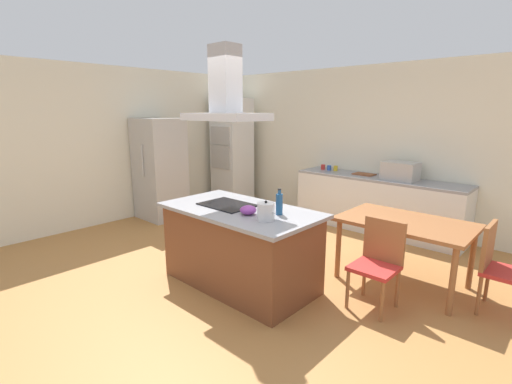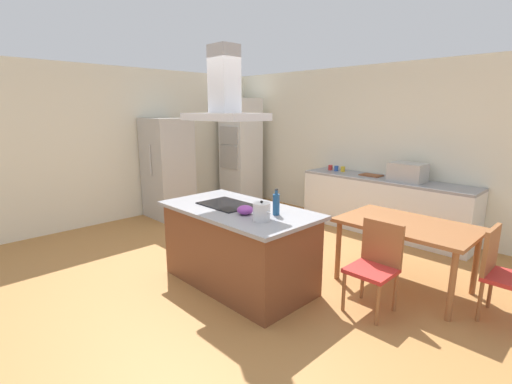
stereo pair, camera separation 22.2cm
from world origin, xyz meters
TOP-DOWN VIEW (x-y plane):
  - ground at (0.00, 1.50)m, footprint 16.00×16.00m
  - wall_back at (0.00, 3.25)m, footprint 7.20×0.10m
  - wall_left at (-3.45, 1.00)m, footprint 0.10×8.80m
  - kitchen_island at (0.00, 0.00)m, footprint 1.79×0.98m
  - cooktop at (-0.20, 0.00)m, footprint 0.60×0.44m
  - tea_kettle at (0.50, -0.14)m, footprint 0.22×0.17m
  - olive_oil_bottle at (0.47, 0.11)m, footprint 0.07×0.07m
  - mixing_bowl at (0.23, -0.11)m, footprint 0.17×0.17m
  - back_counter at (0.29, 2.88)m, footprint 2.73×0.62m
  - countertop_microwave at (0.63, 2.88)m, footprint 0.50×0.38m
  - coffee_mug_red at (-0.80, 2.94)m, footprint 0.08×0.08m
  - coffee_mug_blue at (-0.67, 2.93)m, footprint 0.08×0.08m
  - coffee_mug_yellow at (-0.55, 2.96)m, footprint 0.08×0.08m
  - cutting_board at (0.01, 2.93)m, footprint 0.34×0.24m
  - wall_oven_stack at (-2.90, 2.65)m, footprint 0.70×0.66m
  - refrigerator at (-2.98, 0.91)m, footprint 0.80×0.73m
  - dining_table at (1.35, 1.28)m, footprint 1.40×0.90m
  - chair_at_right_end at (2.27, 1.28)m, footprint 0.42×0.42m
  - chair_facing_island at (1.35, 0.62)m, footprint 0.42×0.42m
  - range_hood at (-0.20, 0.00)m, footprint 0.90×0.55m

SIDE VIEW (x-z plane):
  - ground at x=0.00m, z-range 0.00..0.00m
  - back_counter at x=0.29m, z-range 0.00..0.90m
  - kitchen_island at x=0.00m, z-range 0.00..0.90m
  - chair_at_right_end at x=2.27m, z-range 0.06..0.95m
  - chair_facing_island at x=1.35m, z-range 0.06..0.95m
  - dining_table at x=1.35m, z-range 0.29..1.04m
  - cooktop at x=-0.20m, z-range 0.90..0.91m
  - cutting_board at x=0.01m, z-range 0.90..0.92m
  - refrigerator at x=-2.98m, z-range 0.00..1.82m
  - coffee_mug_red at x=-0.80m, z-range 0.90..0.99m
  - coffee_mug_blue at x=-0.67m, z-range 0.90..0.99m
  - coffee_mug_yellow at x=-0.55m, z-range 0.90..0.99m
  - mixing_bowl at x=0.23m, z-range 0.90..1.00m
  - tea_kettle at x=0.50m, z-range 0.89..1.09m
  - olive_oil_bottle at x=0.47m, z-range 0.88..1.15m
  - countertop_microwave at x=0.63m, z-range 0.90..1.18m
  - wall_oven_stack at x=-2.90m, z-range 0.00..2.20m
  - wall_back at x=0.00m, z-range 0.00..2.70m
  - wall_left at x=-3.45m, z-range 0.00..2.70m
  - range_hood at x=-0.20m, z-range 1.71..2.49m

